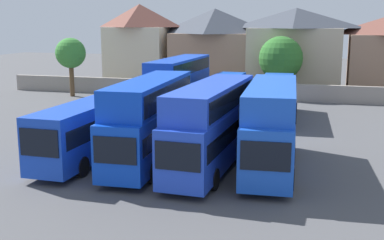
{
  "coord_description": "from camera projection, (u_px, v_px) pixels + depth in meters",
  "views": [
    {
      "loc": [
        8.16,
        -26.26,
        8.18
      ],
      "look_at": [
        0.0,
        3.0,
        2.02
      ],
      "focal_mm": 45.78,
      "sensor_mm": 36.0,
      "label": 1
    }
  ],
  "objects": [
    {
      "name": "bus_3",
      "position": [
        212.0,
        121.0,
        27.26
      ],
      "size": [
        2.94,
        11.31,
        4.76
      ],
      "rotation": [
        0.0,
        0.0,
        -1.61
      ],
      "color": "blue",
      "rests_on": "ground"
    },
    {
      "name": "house_terrace_left",
      "position": [
        140.0,
        44.0,
        62.36
      ],
      "size": [
        7.93,
        7.21,
        10.28
      ],
      "color": "beige",
      "rests_on": "ground"
    },
    {
      "name": "bus_2",
      "position": [
        150.0,
        117.0,
        28.25
      ],
      "size": [
        2.99,
        10.95,
        4.89
      ],
      "rotation": [
        0.0,
        0.0,
        -1.52
      ],
      "color": "blue",
      "rests_on": "ground"
    },
    {
      "name": "bus_4",
      "position": [
        271.0,
        122.0,
        27.0
      ],
      "size": [
        3.29,
        10.72,
        4.78
      ],
      "rotation": [
        0.0,
        0.0,
        -1.5
      ],
      "color": "blue",
      "rests_on": "ground"
    },
    {
      "name": "house_terrace_right",
      "position": [
        295.0,
        49.0,
        57.61
      ],
      "size": [
        11.12,
        7.68,
        9.68
      ],
      "color": "#C6B293",
      "rests_on": "ground"
    },
    {
      "name": "tree_left_of_lot",
      "position": [
        281.0,
        58.0,
        52.74
      ],
      "size": [
        4.75,
        4.75,
        6.61
      ],
      "color": "brown",
      "rests_on": "ground"
    },
    {
      "name": "bus_7",
      "position": [
        276.0,
        96.0,
        41.51
      ],
      "size": [
        3.14,
        10.32,
        3.38
      ],
      "rotation": [
        0.0,
        0.0,
        -1.52
      ],
      "color": "blue",
      "rests_on": "ground"
    },
    {
      "name": "depot_boundary_wall",
      "position": [
        247.0,
        91.0,
        51.87
      ],
      "size": [
        56.0,
        0.5,
        1.8
      ],
      "primitive_type": "cube",
      "color": "gray",
      "rests_on": "ground"
    },
    {
      "name": "bus_6",
      "position": [
        219.0,
        94.0,
        42.5
      ],
      "size": [
        2.9,
        10.97,
        3.35
      ],
      "rotation": [
        0.0,
        0.0,
        -1.62
      ],
      "color": "blue",
      "rests_on": "ground"
    },
    {
      "name": "bus_5",
      "position": [
        179.0,
        83.0,
        43.2
      ],
      "size": [
        2.77,
        12.04,
        4.97
      ],
      "rotation": [
        0.0,
        0.0,
        -1.59
      ],
      "color": "blue",
      "rests_on": "ground"
    },
    {
      "name": "bus_1",
      "position": [
        92.0,
        126.0,
        29.34
      ],
      "size": [
        2.67,
        11.12,
        3.47
      ],
      "rotation": [
        0.0,
        0.0,
        -1.59
      ],
      "color": "blue",
      "rests_on": "ground"
    },
    {
      "name": "ground",
      "position": [
        235.0,
        110.0,
        45.56
      ],
      "size": [
        140.0,
        140.0,
        0.0
      ],
      "primitive_type": "plane",
      "color": "#4C4C4F"
    },
    {
      "name": "tree_behind_wall",
      "position": [
        71.0,
        54.0,
        53.29
      ],
      "size": [
        3.29,
        3.29,
        6.4
      ],
      "color": "brown",
      "rests_on": "ground"
    },
    {
      "name": "house_terrace_centre",
      "position": [
        215.0,
        48.0,
        60.56
      ],
      "size": [
        10.28,
        8.25,
        9.69
      ],
      "color": "#9E7A60",
      "rests_on": "ground"
    }
  ]
}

